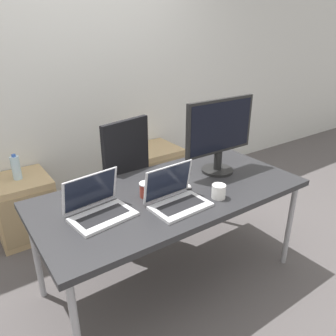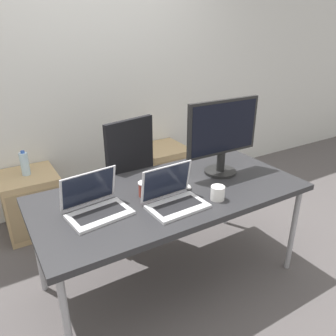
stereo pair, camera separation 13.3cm
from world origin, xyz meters
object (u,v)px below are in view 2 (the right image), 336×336
object	(u,v)px
coffee_cup_brown	(145,189)
cabinet_left	(32,202)
cabinet_right	(163,171)
water_bottle	(25,164)
laptop_right	(174,198)
monitor	(223,135)
laptop_left	(96,205)
mouse	(188,187)
office_chair	(119,192)
coffee_cup_white	(218,193)

from	to	relation	value
coffee_cup_brown	cabinet_left	bearing A→B (deg)	115.03
cabinet_right	water_bottle	world-z (taller)	water_bottle
laptop_right	monitor	size ratio (longest dim) A/B	0.60
monitor	coffee_cup_brown	distance (m)	0.70
cabinet_left	laptop_left	distance (m)	1.35
mouse	coffee_cup_brown	xyz separation A→B (m)	(-0.29, 0.06, 0.03)
laptop_left	water_bottle	bearing A→B (deg)	99.82
office_chair	coffee_cup_brown	bearing A→B (deg)	-97.69
cabinet_left	coffee_cup_brown	xyz separation A→B (m)	(0.56, -1.19, 0.51)
cabinet_right	laptop_left	world-z (taller)	laptop_left
office_chair	coffee_cup_brown	size ratio (longest dim) A/B	11.46
cabinet_left	monitor	distance (m)	1.83
water_bottle	cabinet_right	bearing A→B (deg)	-0.09
cabinet_right	water_bottle	distance (m)	1.43
water_bottle	mouse	distance (m)	1.52
laptop_right	coffee_cup_white	distance (m)	0.29
mouse	coffee_cup_brown	distance (m)	0.30
coffee_cup_white	cabinet_left	bearing A→B (deg)	122.21
laptop_left	coffee_cup_white	xyz separation A→B (m)	(0.71, -0.24, -0.00)
laptop_left	coffee_cup_brown	bearing A→B (deg)	6.52
cabinet_left	water_bottle	distance (m)	0.38
cabinet_right	water_bottle	xyz separation A→B (m)	(-1.38, 0.00, 0.38)
water_bottle	mouse	bearing A→B (deg)	-56.08
mouse	monitor	bearing A→B (deg)	15.42
water_bottle	coffee_cup_white	distance (m)	1.74
cabinet_right	coffee_cup_brown	xyz separation A→B (m)	(-0.83, -1.19, 0.51)
monitor	laptop_right	bearing A→B (deg)	-157.33
monitor	coffee_cup_white	world-z (taller)	monitor
water_bottle	monitor	bearing A→B (deg)	-43.85
cabinet_left	mouse	bearing A→B (deg)	-56.03
water_bottle	monitor	world-z (taller)	monitor
monitor	coffee_cup_brown	xyz separation A→B (m)	(-0.65, -0.03, -0.25)
cabinet_right	coffee_cup_brown	size ratio (longest dim) A/B	5.72
office_chair	coffee_cup_white	world-z (taller)	office_chair
cabinet_right	coffee_cup_white	size ratio (longest dim) A/B	6.11
laptop_right	coffee_cup_brown	world-z (taller)	laptop_right
cabinet_left	laptop_left	size ratio (longest dim) A/B	1.47
water_bottle	laptop_left	bearing A→B (deg)	-80.18
cabinet_right	coffee_cup_white	distance (m)	1.62
water_bottle	coffee_cup_white	world-z (taller)	coffee_cup_white
mouse	coffee_cup_white	distance (m)	0.23
coffee_cup_white	monitor	bearing A→B (deg)	48.09
water_bottle	laptop_left	distance (m)	1.26
cabinet_left	coffee_cup_brown	world-z (taller)	coffee_cup_brown
cabinet_left	laptop_right	bearing A→B (deg)	-64.90
coffee_cup_brown	monitor	bearing A→B (deg)	3.06
office_chair	water_bottle	size ratio (longest dim) A/B	4.96
laptop_right	cabinet_left	bearing A→B (deg)	115.10
laptop_right	cabinet_right	bearing A→B (deg)	62.15
laptop_right	coffee_cup_brown	size ratio (longest dim) A/B	3.74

